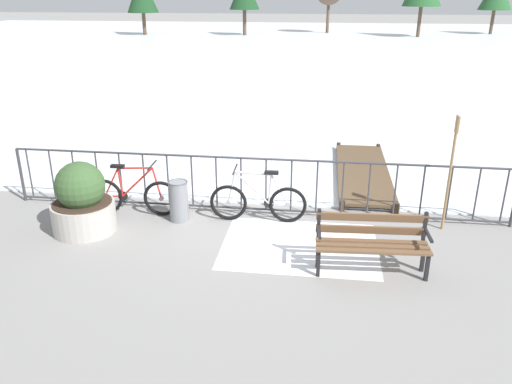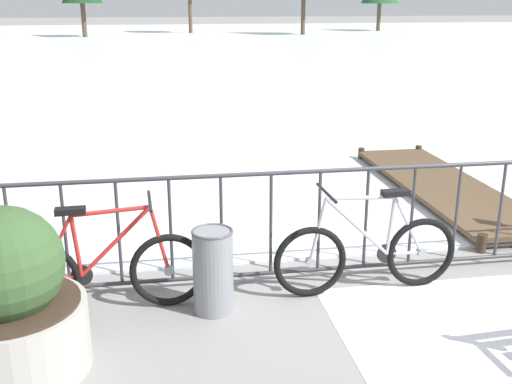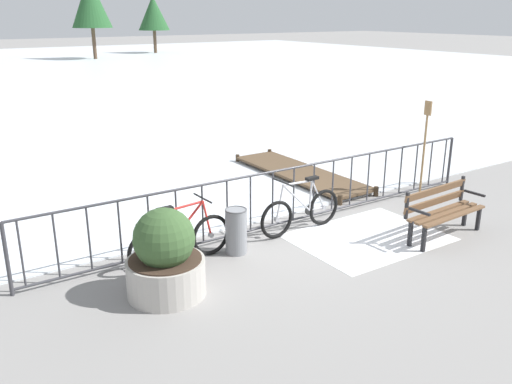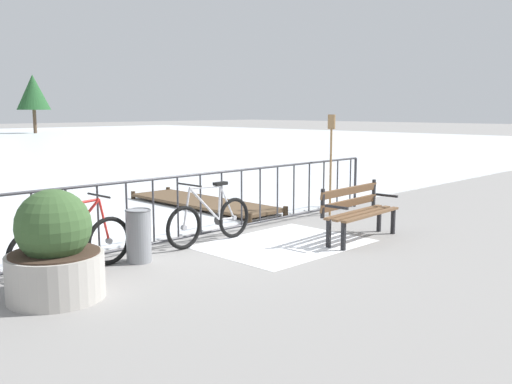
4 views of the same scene
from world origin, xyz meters
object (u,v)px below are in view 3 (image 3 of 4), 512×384
at_px(bicycle_second, 181,241).
at_px(trash_bin, 236,231).
at_px(oar_upright, 425,143).
at_px(planter_with_shrub, 165,258).
at_px(bicycle_near_railing, 301,211).
at_px(park_bench, 442,208).

bearing_deg(bicycle_second, trash_bin, -8.54).
bearing_deg(oar_upright, planter_with_shrub, -171.85).
xyz_separation_m(bicycle_second, planter_with_shrub, (-0.59, -0.76, 0.16)).
bearing_deg(bicycle_near_railing, park_bench, -38.79).
height_order(park_bench, trash_bin, park_bench).
height_order(bicycle_near_railing, bicycle_second, same).
xyz_separation_m(bicycle_near_railing, bicycle_second, (-2.29, -0.01, 0.00)).
bearing_deg(park_bench, bicycle_near_railing, 141.21).
bearing_deg(park_bench, planter_with_shrub, 171.43).
distance_m(bicycle_second, oar_upright, 5.53).
distance_m(bicycle_near_railing, bicycle_second, 2.29).
bearing_deg(bicycle_second, park_bench, -19.61).
bearing_deg(trash_bin, park_bench, -22.46).
xyz_separation_m(bicycle_second, park_bench, (4.13, -1.47, 0.14)).
relative_size(bicycle_near_railing, park_bench, 1.05).
xyz_separation_m(planter_with_shrub, oar_upright, (6.06, 0.87, 0.61)).
bearing_deg(oar_upright, bicycle_second, -178.87).
distance_m(bicycle_second, planter_with_shrub, 0.97).
height_order(planter_with_shrub, oar_upright, oar_upright).
distance_m(bicycle_near_railing, park_bench, 2.36).
xyz_separation_m(bicycle_second, oar_upright, (5.47, 0.11, 0.77)).
distance_m(planter_with_shrub, oar_upright, 6.15).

